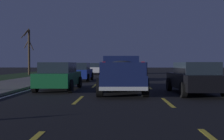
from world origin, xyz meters
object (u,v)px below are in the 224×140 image
sedan_green (59,76)px  sedan_black (194,78)px  sedan_blue (79,72)px  pickup_truck (121,73)px  bare_tree_far (29,51)px  sedan_white (94,69)px

sedan_green → sedan_black: bearing=-104.1°
sedan_black → sedan_blue: bearing=36.5°
sedan_black → sedan_blue: 11.82m
pickup_truck → bare_tree_far: size_ratio=0.90×
sedan_black → sedan_green: same height
sedan_green → bare_tree_far: bare_tree_far is taller
sedan_green → sedan_white: 22.04m
pickup_truck → sedan_white: (23.20, 3.63, -0.20)m
pickup_truck → sedan_blue: pickup_truck is taller
sedan_green → sedan_white: bearing=0.5°
sedan_blue → sedan_white: bearing=0.6°
sedan_white → bare_tree_far: 8.94m
bare_tree_far → sedan_black: bearing=-144.6°
sedan_blue → sedan_black: bearing=-143.5°
pickup_truck → sedan_white: bearing=8.9°
sedan_green → bare_tree_far: size_ratio=0.72×
sedan_blue → sedan_white: same height
pickup_truck → sedan_black: (-0.59, -3.54, -0.20)m
bare_tree_far → sedan_blue: bearing=-145.4°
sedan_green → bare_tree_far: bearing=23.1°
sedan_black → sedan_white: 24.84m
sedan_blue → bare_tree_far: bearing=34.6°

